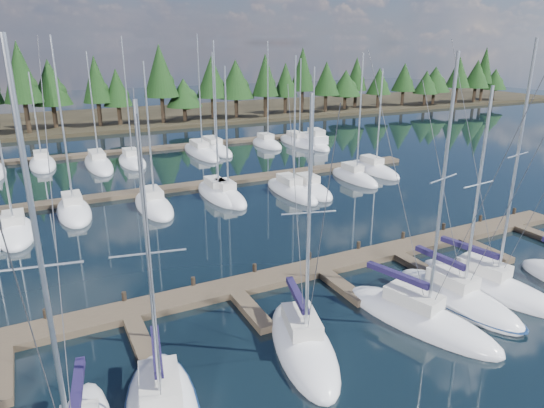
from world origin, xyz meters
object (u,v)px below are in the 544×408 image
main_dock (322,272)px  front_sailboat_5 (488,285)px  front_sailboat_4 (456,298)px  motor_yacht_right (315,143)px  front_sailboat_2 (303,344)px  front_sailboat_3 (419,318)px

main_dock → front_sailboat_5: size_ratio=2.91×
front_sailboat_4 → motor_yacht_right: bearing=68.9°
front_sailboat_2 → front_sailboat_5: bearing=0.9°
front_sailboat_3 → front_sailboat_4: 3.50m
front_sailboat_3 → main_dock: bearing=102.2°
main_dock → front_sailboat_5: (7.79, -6.13, 0.10)m
front_sailboat_2 → front_sailboat_3: 6.66m
front_sailboat_3 → motor_yacht_right: front_sailboat_3 is taller
front_sailboat_3 → motor_yacht_right: size_ratio=1.67×
front_sailboat_3 → front_sailboat_5: (6.27, 0.89, 0.01)m
front_sailboat_2 → motor_yacht_right: 48.54m
main_dock → front_sailboat_3: 7.18m
front_sailboat_3 → front_sailboat_5: 6.34m
main_dock → front_sailboat_3: (1.51, -7.02, 0.09)m
front_sailboat_4 → motor_yacht_right: (15.84, 41.06, 0.19)m
front_sailboat_2 → front_sailboat_5: (12.90, 0.19, 0.01)m
front_sailboat_2 → front_sailboat_3: front_sailboat_3 is taller
main_dock → front_sailboat_2: front_sailboat_2 is taller
front_sailboat_4 → front_sailboat_5: size_ratio=0.85×
front_sailboat_2 → front_sailboat_4: (10.06, -0.01, -0.01)m
front_sailboat_5 → motor_yacht_right: bearing=72.3°
front_sailboat_5 → motor_yacht_right: 42.88m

